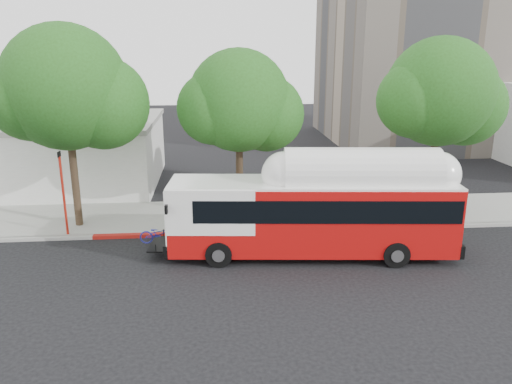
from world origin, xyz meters
TOP-DOWN VIEW (x-y plane):
  - ground at (0.00, 0.00)m, footprint 120.00×120.00m
  - sidewalk at (0.00, 6.50)m, footprint 60.00×5.00m
  - curb_strip at (0.00, 3.90)m, footprint 60.00×0.30m
  - red_curb_segment at (-3.00, 3.90)m, footprint 10.00×0.32m
  - street_tree_left at (-8.53, 5.56)m, footprint 6.67×5.80m
  - street_tree_mid at (-0.59, 6.06)m, footprint 5.75×5.00m
  - street_tree_right at (9.44, 5.86)m, footprint 6.21×5.40m
  - low_commercial_bldg at (-14.00, 14.00)m, footprint 16.20×10.20m
  - transit_bus at (1.85, 1.10)m, footprint 12.91×3.65m
  - signal_pole at (-9.22, 4.20)m, footprint 0.12×0.39m

SIDE VIEW (x-z plane):
  - ground at x=0.00m, z-range 0.00..0.00m
  - sidewalk at x=0.00m, z-range 0.00..0.15m
  - curb_strip at x=0.00m, z-range 0.00..0.15m
  - red_curb_segment at x=-3.00m, z-range 0.00..0.16m
  - transit_bus at x=1.85m, z-range -0.12..3.65m
  - signal_pole at x=-9.22m, z-range 0.05..4.16m
  - low_commercial_bldg at x=-14.00m, z-range 0.03..4.28m
  - street_tree_mid at x=-0.59m, z-range 1.60..10.22m
  - street_tree_right at x=9.44m, z-range 1.67..10.85m
  - street_tree_left at x=-8.53m, z-range 1.73..11.47m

